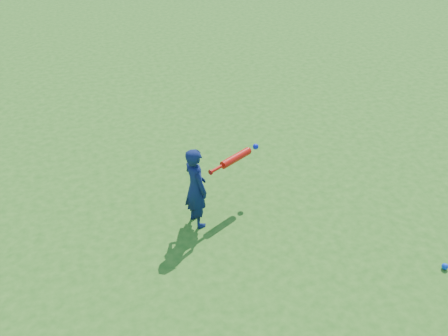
{
  "coord_description": "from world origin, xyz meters",
  "views": [
    {
      "loc": [
        -1.37,
        -4.53,
        4.14
      ],
      "look_at": [
        -0.12,
        0.63,
        0.6
      ],
      "focal_mm": 40.0,
      "sensor_mm": 36.0,
      "label": 1
    }
  ],
  "objects": [
    {
      "name": "bat_swing",
      "position": [
        0.07,
        0.68,
        0.7
      ],
      "size": [
        0.78,
        0.53,
        0.1
      ],
      "rotation": [
        0.0,
        0.0,
        0.57
      ],
      "color": "red",
      "rests_on": "ground"
    },
    {
      "name": "ground",
      "position": [
        0.0,
        0.0,
        0.0
      ],
      "size": [
        80.0,
        80.0,
        0.0
      ],
      "primitive_type": "plane",
      "color": "#296818",
      "rests_on": "ground"
    },
    {
      "name": "ground_ball_blue",
      "position": [
        2.06,
        -1.12,
        0.04
      ],
      "size": [
        0.08,
        0.08,
        0.08
      ],
      "primitive_type": "sphere",
      "color": "blue",
      "rests_on": "ground"
    },
    {
      "name": "child",
      "position": [
        -0.55,
        0.36,
        0.55
      ],
      "size": [
        0.38,
        0.46,
        1.1
      ],
      "primitive_type": "imported",
      "rotation": [
        0.0,
        0.0,
        1.9
      ],
      "color": "#0F1B47",
      "rests_on": "ground"
    }
  ]
}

